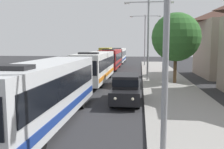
{
  "coord_description": "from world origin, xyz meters",
  "views": [
    {
      "loc": [
        3.3,
        1.22,
        3.92
      ],
      "look_at": [
        1.12,
        19.94,
        1.57
      ],
      "focal_mm": 38.88,
      "sensor_mm": 36.0,
      "label": 1
    }
  ],
  "objects": [
    {
      "name": "roadside_tree",
      "position": [
        6.71,
        25.4,
        4.61
      ],
      "size": [
        4.68,
        4.68,
        6.81
      ],
      "color": "#4C3823",
      "rests_on": "sidewalk"
    },
    {
      "name": "streetlamp_far",
      "position": [
        4.1,
        45.65,
        5.56
      ],
      "size": [
        5.47,
        0.28,
        8.98
      ],
      "color": "gray",
      "rests_on": "sidewalk"
    },
    {
      "name": "box_truck_oncoming",
      "position": [
        -4.6,
        55.72,
        1.71
      ],
      "size": [
        2.35,
        7.55,
        3.15
      ],
      "color": "black",
      "rests_on": "ground_plane"
    },
    {
      "name": "bus_fourth_in_line",
      "position": [
        -1.3,
        52.58,
        1.69
      ],
      "size": [
        2.58,
        11.42,
        3.21
      ],
      "color": "silver",
      "rests_on": "ground_plane"
    },
    {
      "name": "white_suv",
      "position": [
        2.4,
        17.37,
        1.03
      ],
      "size": [
        1.86,
        4.93,
        1.9
      ],
      "color": "black",
      "rests_on": "ground_plane"
    },
    {
      "name": "streetlamp_mid",
      "position": [
        4.1,
        27.33,
        5.19
      ],
      "size": [
        5.07,
        0.28,
        8.34
      ],
      "color": "gray",
      "rests_on": "sidewalk"
    },
    {
      "name": "bus_middle",
      "position": [
        -1.3,
        39.37,
        1.69
      ],
      "size": [
        2.58,
        10.73,
        3.21
      ],
      "color": "maroon",
      "rests_on": "ground_plane"
    },
    {
      "name": "bus_lead",
      "position": [
        -1.3,
        12.39,
        1.69
      ],
      "size": [
        2.58,
        11.16,
        3.21
      ],
      "color": "silver",
      "rests_on": "ground_plane"
    },
    {
      "name": "bus_second_in_line",
      "position": [
        -1.3,
        25.98,
        1.69
      ],
      "size": [
        2.58,
        11.37,
        3.21
      ],
      "color": "silver",
      "rests_on": "ground_plane"
    }
  ]
}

